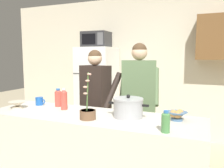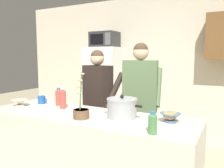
# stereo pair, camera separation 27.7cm
# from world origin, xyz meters

# --- Properties ---
(back_wall_unit) EXTENTS (6.00, 0.48, 2.60)m
(back_wall_unit) POSITION_xyz_m (0.25, 2.26, 1.38)
(back_wall_unit) COLOR beige
(back_wall_unit) RESTS_ON ground
(kitchen_island) EXTENTS (2.21, 0.68, 0.92)m
(kitchen_island) POSITION_xyz_m (0.00, 0.00, 0.46)
(kitchen_island) COLOR silver
(kitchen_island) RESTS_ON ground
(refrigerator) EXTENTS (0.64, 0.68, 1.67)m
(refrigerator) POSITION_xyz_m (-0.85, 1.85, 0.83)
(refrigerator) COLOR white
(refrigerator) RESTS_ON ground
(microwave) EXTENTS (0.48, 0.37, 0.28)m
(microwave) POSITION_xyz_m (-0.85, 1.83, 1.81)
(microwave) COLOR #2D2D30
(microwave) RESTS_ON refrigerator
(person_near_pot) EXTENTS (0.57, 0.51, 1.59)m
(person_near_pot) POSITION_xyz_m (-0.31, 0.72, 0.98)
(person_near_pot) COLOR #33384C
(person_near_pot) RESTS_ON ground
(person_by_sink) EXTENTS (0.57, 0.50, 1.67)m
(person_by_sink) POSITION_xyz_m (0.26, 0.82, 1.04)
(person_by_sink) COLOR #33384C
(person_by_sink) RESTS_ON ground
(cooking_pot) EXTENTS (0.40, 0.29, 0.22)m
(cooking_pot) POSITION_xyz_m (0.37, 0.06, 1.01)
(cooking_pot) COLOR #ADAFB5
(cooking_pot) RESTS_ON kitchen_island
(coffee_mug) EXTENTS (0.13, 0.09, 0.10)m
(coffee_mug) POSITION_xyz_m (-0.79, 0.18, 0.97)
(coffee_mug) COLOR #1E59B2
(coffee_mug) RESTS_ON kitchen_island
(bread_bowl) EXTENTS (0.19, 0.19, 0.10)m
(bread_bowl) POSITION_xyz_m (0.82, 0.12, 0.97)
(bread_bowl) COLOR #4C7299
(bread_bowl) RESTS_ON kitchen_island
(empty_bowl) EXTENTS (0.19, 0.19, 0.08)m
(empty_bowl) POSITION_xyz_m (-0.90, -0.06, 0.97)
(empty_bowl) COLOR beige
(empty_bowl) RESTS_ON kitchen_island
(bottle_near_edge) EXTENTS (0.07, 0.07, 0.17)m
(bottle_near_edge) POSITION_xyz_m (0.78, -0.25, 1.00)
(bottle_near_edge) COLOR #4C8C4C
(bottle_near_edge) RESTS_ON kitchen_island
(bottle_mid_counter) EXTENTS (0.07, 0.07, 0.24)m
(bottle_mid_counter) POSITION_xyz_m (-0.38, 0.09, 1.03)
(bottle_mid_counter) COLOR #D84C3F
(bottle_mid_counter) RESTS_ON kitchen_island
(bottle_far_corner) EXTENTS (0.08, 0.08, 0.21)m
(bottle_far_corner) POSITION_xyz_m (-0.54, 0.20, 1.02)
(bottle_far_corner) COLOR #D84C3F
(bottle_far_corner) RESTS_ON kitchen_island
(potted_orchid) EXTENTS (0.15, 0.15, 0.44)m
(potted_orchid) POSITION_xyz_m (0.05, -0.15, 0.98)
(potted_orchid) COLOR brown
(potted_orchid) RESTS_ON kitchen_island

